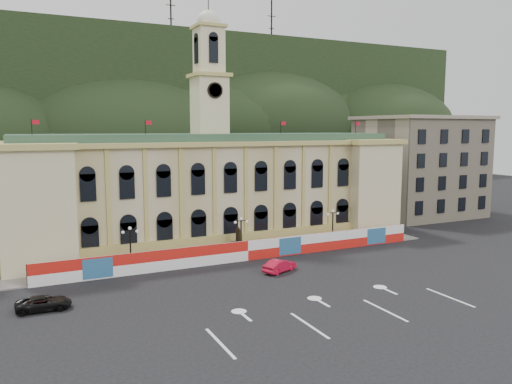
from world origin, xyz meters
name	(u,v)px	position (x,y,z in m)	size (l,w,h in m)	color
ground	(312,297)	(0.00, 0.00, 0.00)	(260.00, 260.00, 0.00)	black
lane_markings	(342,314)	(0.00, -5.00, 0.00)	(26.00, 10.00, 0.02)	white
hill_ridge	(104,118)	(0.03, 121.99, 19.48)	(230.00, 80.00, 64.00)	black
city_hall	(211,187)	(0.00, 27.63, 7.85)	(56.20, 17.60, 37.10)	beige
side_building_right	(420,166)	(43.00, 30.93, 9.33)	(21.00, 17.00, 18.60)	#C4B597
hoarding_fence	(248,250)	(0.06, 15.07, 1.25)	(50.00, 0.44, 2.50)	red
pavement	(239,255)	(0.00, 17.75, 0.08)	(56.00, 5.50, 0.16)	slate
statue	(238,246)	(0.00, 18.00, 1.19)	(1.40, 1.40, 3.72)	#595651
lamp_left	(130,244)	(-14.00, 17.00, 3.07)	(1.96, 0.44, 5.15)	black
lamp_center	(241,233)	(0.00, 17.00, 3.07)	(1.96, 0.44, 5.15)	black
lamp_right	(333,224)	(14.00, 17.00, 3.07)	(1.96, 0.44, 5.15)	black
red_sedan	(280,266)	(1.24, 8.88, 0.73)	(4.70, 3.16, 1.47)	#B90D29
black_suv	(44,303)	(-23.82, 7.41, 0.66)	(4.90, 2.48, 1.33)	black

